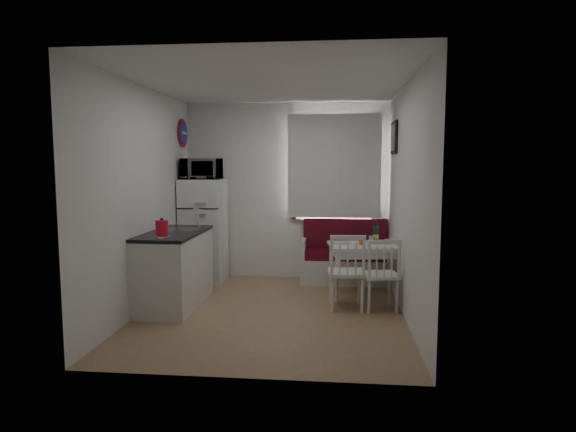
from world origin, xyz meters
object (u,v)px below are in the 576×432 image
object	(u,v)px
dining_table	(365,250)
fridge	(204,230)
kettle	(162,229)
bench	(345,262)
wine_bottle	(376,232)
kitchen_counter	(175,268)
chair_left	(347,264)
microwave	(202,169)
chair_right	(381,267)

from	to	relation	value
dining_table	fridge	distance (m)	2.37
fridge	kettle	size ratio (longest dim) A/B	6.85
bench	fridge	size ratio (longest dim) A/B	0.86
fridge	wine_bottle	bearing A→B (deg)	-11.88
fridge	kitchen_counter	bearing A→B (deg)	-90.90
bench	fridge	bearing A→B (deg)	-176.94
chair_left	microwave	size ratio (longest dim) A/B	0.90
kitchen_counter	wine_bottle	size ratio (longest dim) A/B	4.43
kettle	chair_left	bearing A→B (deg)	13.91
bench	chair_left	bearing A→B (deg)	-90.49
bench	microwave	world-z (taller)	microwave
bench	wine_bottle	bearing A→B (deg)	-58.48
fridge	microwave	distance (m)	0.89
dining_table	microwave	world-z (taller)	microwave
wine_bottle	kettle	bearing A→B (deg)	-152.30
dining_table	wine_bottle	bearing A→B (deg)	26.84
dining_table	fridge	world-z (taller)	fridge
bench	kettle	size ratio (longest dim) A/B	5.86
dining_table	microwave	size ratio (longest dim) A/B	1.84
kitchen_counter	microwave	xyz separation A→B (m)	(0.02, 1.19, 1.18)
bench	chair_right	xyz separation A→B (m)	(0.38, -1.38, 0.23)
dining_table	bench	bearing A→B (deg)	100.07
bench	chair_right	size ratio (longest dim) A/B	2.77
bench	dining_table	xyz separation A→B (m)	(0.24, -0.72, 0.30)
chair_right	kettle	xyz separation A→B (m)	(-2.40, -0.50, 0.48)
dining_table	fridge	xyz separation A→B (m)	(-2.29, 0.61, 0.14)
chair_right	kitchen_counter	bearing A→B (deg)	169.95
kitchen_counter	wine_bottle	bearing A→B (deg)	16.66
kettle	microwave	bearing A→B (deg)	91.00
kitchen_counter	chair_right	bearing A→B (deg)	-0.59
chair_left	fridge	xyz separation A→B (m)	(-2.04, 1.27, 0.19)
kitchen_counter	microwave	distance (m)	1.68
bench	chair_right	bearing A→B (deg)	-74.56
kitchen_counter	bench	bearing A→B (deg)	33.20
microwave	fridge	bearing A→B (deg)	90.00
chair_left	microwave	distance (m)	2.61
chair_right	fridge	size ratio (longest dim) A/B	0.31
kettle	wine_bottle	bearing A→B (deg)	27.70
fridge	microwave	size ratio (longest dim) A/B	2.78
microwave	dining_table	bearing A→B (deg)	-13.79
bench	kettle	bearing A→B (deg)	-137.03
bench	chair_left	distance (m)	1.41
dining_table	chair_left	bearing A→B (deg)	-118.88
chair_right	fridge	bearing A→B (deg)	142.95
microwave	wine_bottle	size ratio (longest dim) A/B	1.80
bench	microwave	distance (m)	2.45
microwave	wine_bottle	bearing A→B (deg)	-10.75
chair_left	bench	bearing A→B (deg)	86.51
chair_left	kettle	distance (m)	2.12
kitchen_counter	kettle	bearing A→B (deg)	-84.63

